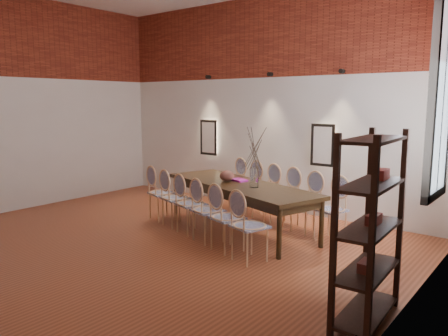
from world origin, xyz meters
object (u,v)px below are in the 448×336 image
Objects in this scene: chair_far_d at (285,197)px; shelving_rack at (370,228)px; chair_near_d at (208,210)px; chair_far_f at (330,209)px; chair_far_a at (232,184)px; chair_near_a at (162,193)px; chair_near_b at (176,198)px; chair_far_e at (306,203)px; chair_near_e at (227,218)px; chair_far_b at (248,188)px; book at (239,180)px; bowl at (227,176)px; chair_near_f at (250,226)px; chair_near_c at (191,204)px; vase at (254,178)px; chair_far_c at (265,192)px; dining_table at (239,206)px.

shelving_rack is (2.26, -2.33, 0.43)m from chair_far_d.
chair_far_f is at bearing 56.82° from chair_near_d.
chair_near_a is at bearing 90.00° from chair_far_a.
chair_near_b is 2.12m from chair_far_e.
chair_far_b is at bearing 134.45° from chair_near_e.
chair_far_a is at bearing -0.00° from chair_far_f.
chair_near_e is at bearing 108.11° from chair_far_d.
book is 0.14× the size of shelving_rack.
bowl is at bearing 38.34° from chair_far_e.
shelving_rack is (1.78, -2.18, 0.43)m from chair_far_e.
chair_far_a is 1.00× the size of chair_far_b.
chair_near_a is at bearing 45.55° from chair_far_d.
bowl is at bearing 28.03° from chair_far_f.
chair_near_d is 1.04m from book.
chair_near_d is at bearing 90.00° from chair_far_d.
chair_far_d is at bearing 131.17° from shelving_rack.
chair_far_b is (-1.45, 2.03, 0.00)m from chair_near_f.
bowl is at bearing 92.45° from chair_near_c.
chair_far_e is (0.47, -0.15, 0.00)m from chair_far_d.
chair_far_e reaches higher than bowl.
chair_near_c is at bearing -146.59° from vase.
vase is at bearing 64.22° from chair_far_e.
bowl is at bearing 87.85° from chair_far_c.
chair_near_c is at bearing 180.00° from chair_near_d.
chair_near_b is at bearing 71.89° from chair_far_c.
chair_far_e is 3.62× the size of book.
book reaches higher than dining_table.
shelving_rack reaches higher than chair_far_a.
shelving_rack is (3.00, -1.71, 0.06)m from bowl.
shelving_rack reaches higher than chair_near_a.
dining_table is 3.16× the size of chair_far_f.
chair_near_c is at bearing 108.11° from chair_far_b.
chair_far_f is (1.42, -0.44, 0.00)m from chair_far_c.
chair_far_f is (0.44, 1.45, 0.00)m from chair_near_f.
chair_far_b and chair_far_c have the same top height.
chair_near_c is at bearing -108.11° from dining_table.
chair_far_c is (0.47, -0.15, 0.00)m from chair_far_b.
chair_far_c is at bearing 180.00° from chair_far_a.
chair_near_b is 1.00× the size of chair_far_a.
dining_table is at bearing 134.45° from chair_near_e.
chair_near_e is at bearing 158.84° from shelving_rack.
chair_far_e is at bearing 56.82° from chair_near_c.
chair_near_f is 1.00× the size of chair_far_b.
chair_far_d is at bearing 71.89° from dining_table.
vase is (1.29, 0.40, 0.43)m from chair_near_b.
chair_near_e is at bearing 0.00° from chair_near_a.
chair_near_d is at bearing -0.00° from chair_near_b.
chair_near_b is (0.47, -0.15, 0.00)m from chair_near_a.
shelving_rack reaches higher than chair_near_d.
chair_far_d is at bearing 71.89° from chair_near_c.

